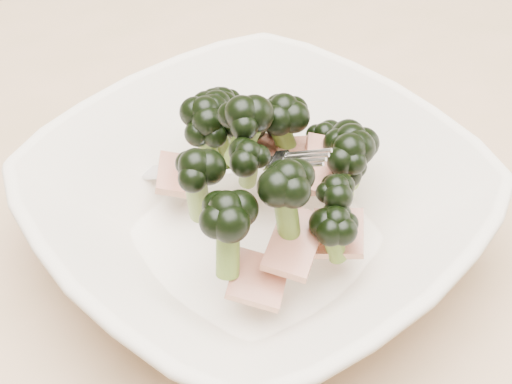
{
  "coord_description": "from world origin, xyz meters",
  "views": [
    {
      "loc": [
        -0.14,
        -0.34,
        1.14
      ],
      "look_at": [
        0.01,
        -0.03,
        0.8
      ],
      "focal_mm": 50.0,
      "sensor_mm": 36.0,
      "label": 1
    }
  ],
  "objects": [
    {
      "name": "dining_table",
      "position": [
        0.0,
        0.0,
        0.65
      ],
      "size": [
        1.2,
        0.8,
        0.75
      ],
      "color": "tan",
      "rests_on": "ground"
    },
    {
      "name": "broccoli_dish",
      "position": [
        0.02,
        -0.03,
        0.79
      ],
      "size": [
        0.36,
        0.36,
        0.12
      ],
      "color": "beige",
      "rests_on": "dining_table"
    }
  ]
}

